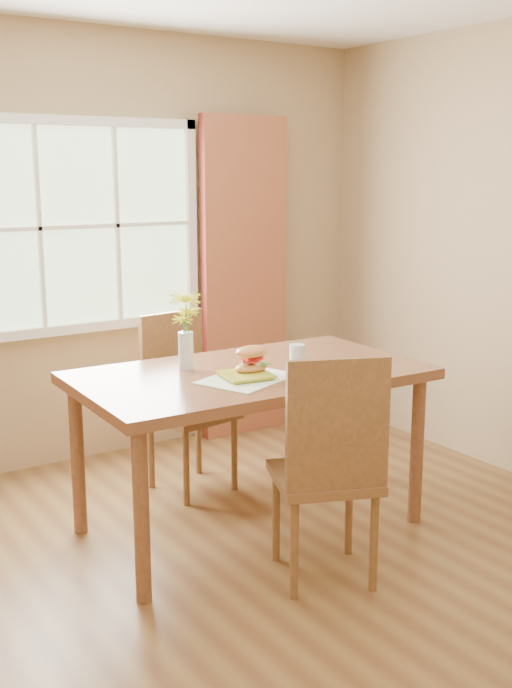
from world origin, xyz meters
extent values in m
cube|color=brown|center=(0.00, 0.00, -0.01)|extent=(4.20, 3.80, 0.02)
cube|color=tan|center=(0.00, 1.91, 1.35)|extent=(4.20, 0.02, 2.70)
cube|color=#9EBC8E|center=(0.00, 1.88, 1.50)|extent=(1.50, 0.02, 1.20)
cube|color=white|center=(0.00, 1.85, 2.13)|extent=(1.62, 0.04, 0.06)
cube|color=white|center=(0.00, 1.85, 0.87)|extent=(1.62, 0.04, 0.06)
cube|color=white|center=(0.78, 1.85, 1.50)|extent=(0.06, 0.04, 1.32)
cube|color=white|center=(0.00, 1.85, 1.50)|extent=(1.50, 0.03, 0.02)
cube|color=maroon|center=(1.15, 1.78, 1.10)|extent=(0.65, 0.08, 2.20)
cube|color=brown|center=(0.32, 0.42, 0.82)|extent=(1.77, 1.03, 0.05)
cylinder|color=brown|center=(-0.48, 0.04, 0.40)|extent=(0.07, 0.07, 0.80)
cylinder|color=brown|center=(1.09, -0.01, 0.40)|extent=(0.07, 0.07, 0.80)
cylinder|color=brown|center=(-0.45, 0.85, 0.40)|extent=(0.07, 0.07, 0.80)
cylinder|color=brown|center=(1.11, 0.80, 0.40)|extent=(0.07, 0.07, 0.80)
cube|color=brown|center=(0.32, -0.20, 0.48)|extent=(0.58, 0.58, 0.04)
cube|color=brown|center=(0.24, -0.39, 0.79)|extent=(0.43, 0.20, 0.58)
cylinder|color=brown|center=(0.08, -0.30, 0.23)|extent=(0.04, 0.04, 0.46)
cylinder|color=brown|center=(0.42, -0.44, 0.23)|extent=(0.04, 0.04, 0.46)
cylinder|color=brown|center=(0.22, 0.04, 0.23)|extent=(0.04, 0.04, 0.46)
cylinder|color=brown|center=(0.55, -0.10, 0.23)|extent=(0.04, 0.04, 0.46)
cube|color=brown|center=(0.32, 1.04, 0.46)|extent=(0.48, 0.48, 0.04)
cube|color=brown|center=(0.29, 1.23, 0.76)|extent=(0.43, 0.09, 0.55)
cylinder|color=brown|center=(0.17, 0.84, 0.22)|extent=(0.04, 0.04, 0.44)
cylinder|color=brown|center=(0.51, 0.89, 0.22)|extent=(0.04, 0.04, 0.44)
cylinder|color=brown|center=(0.12, 1.19, 0.22)|extent=(0.04, 0.04, 0.44)
cylinder|color=brown|center=(0.47, 1.24, 0.22)|extent=(0.04, 0.04, 0.44)
cube|color=beige|center=(0.21, 0.28, 0.85)|extent=(0.54, 0.47, 0.01)
cube|color=gold|center=(0.21, 0.29, 0.86)|extent=(0.26, 0.26, 0.01)
ellipsoid|color=#F59853|center=(0.27, 0.32, 0.89)|extent=(0.18, 0.13, 0.05)
ellipsoid|color=#4C8C2D|center=(0.31, 0.30, 0.91)|extent=(0.10, 0.07, 0.01)
cylinder|color=red|center=(0.26, 0.32, 0.93)|extent=(0.09, 0.09, 0.01)
cylinder|color=red|center=(0.29, 0.33, 0.94)|extent=(0.09, 0.09, 0.01)
ellipsoid|color=#F59853|center=(0.27, 0.33, 0.97)|extent=(0.18, 0.13, 0.06)
cylinder|color=silver|center=(0.55, 0.33, 0.91)|extent=(0.08, 0.08, 0.12)
cylinder|color=silver|center=(0.55, 0.33, 0.90)|extent=(0.07, 0.07, 0.10)
cylinder|color=silver|center=(0.06, 0.61, 0.95)|extent=(0.08, 0.08, 0.19)
cylinder|color=silver|center=(0.06, 0.61, 0.90)|extent=(0.07, 0.07, 0.10)
cylinder|color=#3D7028|center=(0.06, 0.61, 1.03)|extent=(0.01, 0.01, 0.36)
cylinder|color=#3D7028|center=(0.07, 0.61, 1.00)|extent=(0.01, 0.01, 0.30)
cylinder|color=#3D7028|center=(0.05, 0.63, 0.98)|extent=(0.01, 0.01, 0.26)
camera|label=1|loc=(-1.82, -2.90, 1.84)|focal=42.00mm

